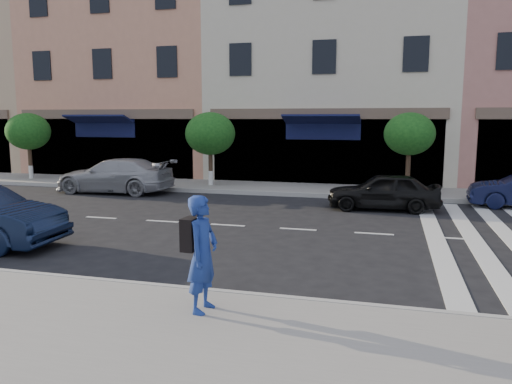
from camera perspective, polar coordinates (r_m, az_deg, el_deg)
name	(u,v)px	position (r m, az deg, el deg)	size (l,w,h in m)	color
ground	(261,274)	(9.76, 0.57, -9.32)	(120.00, 120.00, 0.00)	black
sidewalk_near	(183,360)	(6.43, -8.29, -18.51)	(60.00, 4.50, 0.15)	gray
sidewalk_far	(329,190)	(20.34, 8.36, 0.18)	(60.00, 3.00, 0.15)	gray
building_west_mid	(146,45)	(29.48, -12.44, 16.14)	(10.00, 9.00, 14.00)	tan
building_centre	(336,67)	(26.27, 9.11, 13.89)	(11.00, 9.00, 11.00)	beige
street_tree_wa	(28,132)	(25.67, -24.58, 6.28)	(2.00, 2.00, 3.05)	#473323
street_tree_wb	(210,134)	(21.12, -5.26, 6.63)	(2.10, 2.10, 3.06)	#473323
street_tree_c	(409,134)	(19.82, 17.13, 6.31)	(1.90, 1.90, 3.04)	#473323
photographer	(203,254)	(7.38, -6.11, -7.04)	(0.63, 0.41, 1.73)	navy
car_far_left	(115,176)	(20.73, -15.84, 1.81)	(1.93, 4.74, 1.38)	#9C9CA1
car_far_mid	(383,191)	(16.76, 14.35, 0.09)	(1.44, 3.58, 1.22)	black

